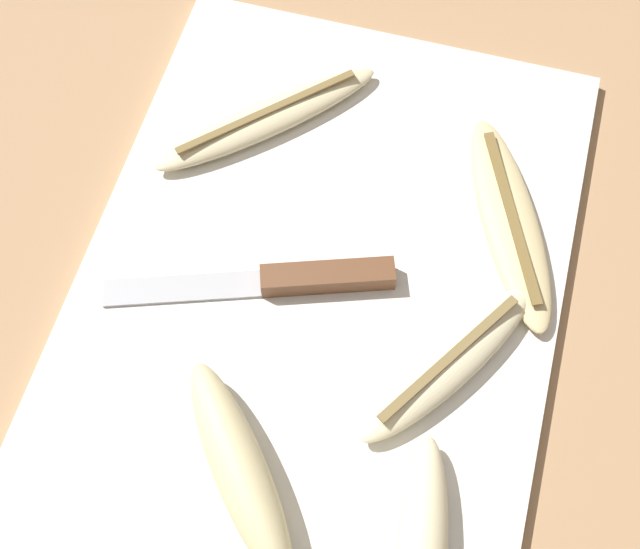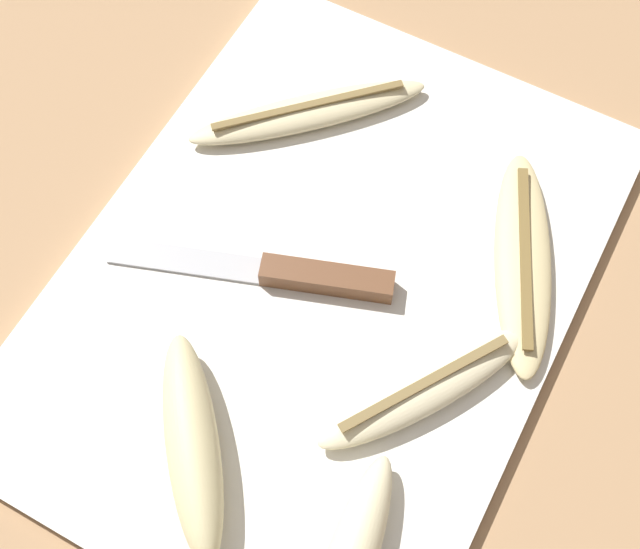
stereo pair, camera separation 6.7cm
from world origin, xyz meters
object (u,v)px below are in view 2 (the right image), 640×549
at_px(knife, 302,274).
at_px(banana_ripe_center, 523,261).
at_px(banana_soft_right, 193,445).
at_px(banana_cream_curved, 308,112).
at_px(banana_bright_far, 423,388).

relative_size(knife, banana_ripe_center, 1.12).
bearing_deg(banana_soft_right, banana_cream_curved, 13.24).
distance_m(banana_soft_right, banana_bright_far, 0.17).
bearing_deg(banana_soft_right, banana_ripe_center, -30.46).
relative_size(banana_soft_right, banana_ripe_center, 0.77).
relative_size(knife, banana_bright_far, 1.32).
relative_size(banana_cream_curved, banana_bright_far, 1.04).
bearing_deg(knife, banana_bright_far, -127.67).
relative_size(banana_cream_curved, banana_soft_right, 1.14).
xyz_separation_m(banana_ripe_center, banana_bright_far, (-0.13, 0.02, 0.00)).
relative_size(knife, banana_cream_curved, 1.27).
relative_size(banana_soft_right, banana_bright_far, 0.91).
bearing_deg(banana_cream_curved, knife, -153.06).
height_order(banana_cream_curved, banana_soft_right, banana_soft_right).
xyz_separation_m(knife, banana_bright_far, (-0.04, -0.12, 0.00)).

